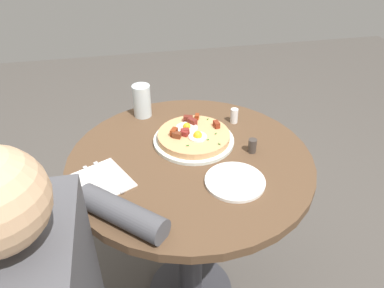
{
  "coord_description": "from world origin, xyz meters",
  "views": [
    {
      "loc": [
        0.95,
        -0.19,
        1.45
      ],
      "look_at": [
        -0.04,
        0.01,
        0.76
      ],
      "focal_mm": 34.19,
      "sensor_mm": 36.0,
      "label": 1
    }
  ],
  "objects_px": {
    "salt_shaker": "(234,116)",
    "fork": "(97,181)",
    "knife": "(108,177)",
    "breakfast_pizza": "(193,135)",
    "water_glass": "(142,101)",
    "pizza_plate": "(194,140)",
    "pepper_shaker": "(252,146)",
    "dining_table": "(190,197)",
    "bread_plate": "(235,181)"
  },
  "relations": [
    {
      "from": "salt_shaker",
      "to": "fork",
      "type": "bearing_deg",
      "value": -62.98
    },
    {
      "from": "salt_shaker",
      "to": "knife",
      "type": "bearing_deg",
      "value": -62.93
    },
    {
      "from": "breakfast_pizza",
      "to": "knife",
      "type": "distance_m",
      "value": 0.33
    },
    {
      "from": "water_glass",
      "to": "salt_shaker",
      "type": "bearing_deg",
      "value": 69.64
    },
    {
      "from": "pizza_plate",
      "to": "pepper_shaker",
      "type": "height_order",
      "value": "pepper_shaker"
    },
    {
      "from": "dining_table",
      "to": "pepper_shaker",
      "type": "xyz_separation_m",
      "value": [
        0.01,
        0.21,
        0.2
      ]
    },
    {
      "from": "knife",
      "to": "water_glass",
      "type": "height_order",
      "value": "water_glass"
    },
    {
      "from": "fork",
      "to": "bread_plate",
      "type": "bearing_deg",
      "value": 52.2
    },
    {
      "from": "pizza_plate",
      "to": "knife",
      "type": "xyz_separation_m",
      "value": [
        0.14,
        -0.29,
        0.0
      ]
    },
    {
      "from": "salt_shaker",
      "to": "pepper_shaker",
      "type": "distance_m",
      "value": 0.2
    },
    {
      "from": "bread_plate",
      "to": "water_glass",
      "type": "relative_size",
      "value": 1.44
    },
    {
      "from": "knife",
      "to": "breakfast_pizza",
      "type": "bearing_deg",
      "value": 89.8
    },
    {
      "from": "dining_table",
      "to": "pizza_plate",
      "type": "relative_size",
      "value": 2.87
    },
    {
      "from": "fork",
      "to": "dining_table",
      "type": "bearing_deg",
      "value": 77.66
    },
    {
      "from": "dining_table",
      "to": "pizza_plate",
      "type": "bearing_deg",
      "value": 160.63
    },
    {
      "from": "pepper_shaker",
      "to": "water_glass",
      "type": "bearing_deg",
      "value": -133.83
    },
    {
      "from": "pizza_plate",
      "to": "knife",
      "type": "height_order",
      "value": "pizza_plate"
    },
    {
      "from": "dining_table",
      "to": "bread_plate",
      "type": "relative_size",
      "value": 4.43
    },
    {
      "from": "salt_shaker",
      "to": "breakfast_pizza",
      "type": "bearing_deg",
      "value": -61.47
    },
    {
      "from": "dining_table",
      "to": "salt_shaker",
      "type": "xyz_separation_m",
      "value": [
        -0.18,
        0.2,
        0.21
      ]
    },
    {
      "from": "water_glass",
      "to": "bread_plate",
      "type": "bearing_deg",
      "value": 26.56
    },
    {
      "from": "bread_plate",
      "to": "water_glass",
      "type": "distance_m",
      "value": 0.52
    },
    {
      "from": "bread_plate",
      "to": "knife",
      "type": "xyz_separation_m",
      "value": [
        -0.1,
        -0.37,
        0.0
      ]
    },
    {
      "from": "dining_table",
      "to": "fork",
      "type": "relative_size",
      "value": 4.46
    },
    {
      "from": "dining_table",
      "to": "water_glass",
      "type": "xyz_separation_m",
      "value": [
        -0.3,
        -0.13,
        0.24
      ]
    },
    {
      "from": "fork",
      "to": "water_glass",
      "type": "relative_size",
      "value": 1.43
    },
    {
      "from": "bread_plate",
      "to": "water_glass",
      "type": "height_order",
      "value": "water_glass"
    },
    {
      "from": "knife",
      "to": "pepper_shaker",
      "type": "height_order",
      "value": "pepper_shaker"
    },
    {
      "from": "bread_plate",
      "to": "water_glass",
      "type": "xyz_separation_m",
      "value": [
        -0.46,
        -0.23,
        0.06
      ]
    },
    {
      "from": "bread_plate",
      "to": "salt_shaker",
      "type": "relative_size",
      "value": 3.24
    },
    {
      "from": "breakfast_pizza",
      "to": "pepper_shaker",
      "type": "distance_m",
      "value": 0.2
    },
    {
      "from": "water_glass",
      "to": "salt_shaker",
      "type": "xyz_separation_m",
      "value": [
        0.12,
        0.33,
        -0.03
      ]
    },
    {
      "from": "fork",
      "to": "pepper_shaker",
      "type": "height_order",
      "value": "pepper_shaker"
    },
    {
      "from": "breakfast_pizza",
      "to": "water_glass",
      "type": "relative_size",
      "value": 1.98
    },
    {
      "from": "bread_plate",
      "to": "breakfast_pizza",
      "type": "bearing_deg",
      "value": -162.58
    },
    {
      "from": "dining_table",
      "to": "knife",
      "type": "height_order",
      "value": "knife"
    },
    {
      "from": "bread_plate",
      "to": "pepper_shaker",
      "type": "relative_size",
      "value": 3.74
    },
    {
      "from": "dining_table",
      "to": "bread_plate",
      "type": "xyz_separation_m",
      "value": [
        0.16,
        0.1,
        0.18
      ]
    },
    {
      "from": "salt_shaker",
      "to": "water_glass",
      "type": "bearing_deg",
      "value": -110.36
    },
    {
      "from": "dining_table",
      "to": "pepper_shaker",
      "type": "relative_size",
      "value": 16.58
    },
    {
      "from": "pizza_plate",
      "to": "breakfast_pizza",
      "type": "xyz_separation_m",
      "value": [
        -0.0,
        -0.0,
        0.02
      ]
    },
    {
      "from": "pizza_plate",
      "to": "knife",
      "type": "bearing_deg",
      "value": -64.2
    },
    {
      "from": "salt_shaker",
      "to": "pepper_shaker",
      "type": "bearing_deg",
      "value": 0.58
    },
    {
      "from": "pizza_plate",
      "to": "pepper_shaker",
      "type": "xyz_separation_m",
      "value": [
        0.1,
        0.18,
        0.02
      ]
    },
    {
      "from": "pizza_plate",
      "to": "knife",
      "type": "distance_m",
      "value": 0.33
    },
    {
      "from": "bread_plate",
      "to": "pepper_shaker",
      "type": "distance_m",
      "value": 0.18
    },
    {
      "from": "breakfast_pizza",
      "to": "pizza_plate",
      "type": "bearing_deg",
      "value": 25.18
    },
    {
      "from": "dining_table",
      "to": "pizza_plate",
      "type": "distance_m",
      "value": 0.2
    },
    {
      "from": "dining_table",
      "to": "knife",
      "type": "distance_m",
      "value": 0.33
    },
    {
      "from": "fork",
      "to": "pepper_shaker",
      "type": "xyz_separation_m",
      "value": [
        -0.06,
        0.5,
        0.02
      ]
    }
  ]
}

